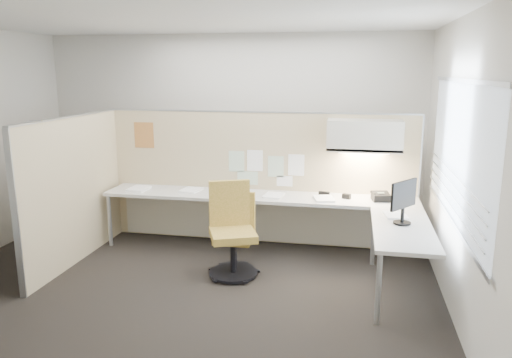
% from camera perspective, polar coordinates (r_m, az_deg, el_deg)
% --- Properties ---
extents(floor, '(5.50, 4.50, 0.01)m').
position_cam_1_polar(floor, '(5.61, -8.48, -11.97)').
color(floor, black).
rests_on(floor, ground).
extents(ceiling, '(5.50, 4.50, 0.01)m').
position_cam_1_polar(ceiling, '(5.14, -9.52, 17.90)').
color(ceiling, white).
rests_on(ceiling, wall_back).
extents(wall_back, '(5.50, 0.02, 2.80)m').
position_cam_1_polar(wall_back, '(7.32, -2.92, 5.35)').
color(wall_back, beige).
rests_on(wall_back, ground).
extents(wall_front, '(5.50, 0.02, 2.80)m').
position_cam_1_polar(wall_front, '(3.23, -22.76, -4.71)').
color(wall_front, beige).
rests_on(wall_front, ground).
extents(wall_right, '(0.02, 4.50, 2.80)m').
position_cam_1_polar(wall_right, '(4.98, 22.29, 1.08)').
color(wall_right, beige).
rests_on(wall_right, ground).
extents(window_pane, '(0.01, 2.80, 1.30)m').
position_cam_1_polar(window_pane, '(4.95, 22.15, 2.79)').
color(window_pane, '#A5B1C0').
rests_on(window_pane, wall_right).
extents(partition_back, '(4.10, 0.06, 1.75)m').
position_cam_1_polar(partition_back, '(6.67, 0.35, 0.08)').
color(partition_back, beige).
rests_on(partition_back, floor).
extents(partition_left, '(0.06, 2.20, 1.75)m').
position_cam_1_polar(partition_left, '(6.39, -19.98, -1.22)').
color(partition_left, beige).
rests_on(partition_left, floor).
extents(desk, '(4.00, 2.07, 0.73)m').
position_cam_1_polar(desk, '(6.22, 2.98, -3.43)').
color(desk, beige).
rests_on(desk, floor).
extents(overhead_bin, '(0.90, 0.36, 0.38)m').
position_cam_1_polar(overhead_bin, '(6.24, 12.30, 4.87)').
color(overhead_bin, beige).
rests_on(overhead_bin, partition_back).
extents(task_light_strip, '(0.60, 0.06, 0.02)m').
position_cam_1_polar(task_light_strip, '(6.27, 12.21, 2.96)').
color(task_light_strip, '#FFEABF').
rests_on(task_light_strip, overhead_bin).
extents(pinned_papers, '(1.01, 0.00, 0.47)m').
position_cam_1_polar(pinned_papers, '(6.59, 0.98, 1.34)').
color(pinned_papers, '#8CBF8C').
rests_on(pinned_papers, partition_back).
extents(poster, '(0.28, 0.00, 0.35)m').
position_cam_1_polar(poster, '(7.02, -12.68, 4.92)').
color(poster, orange).
rests_on(poster, partition_back).
extents(chair_left, '(0.47, 0.47, 0.90)m').
position_cam_1_polar(chair_left, '(5.80, -2.34, -6.50)').
color(chair_left, black).
rests_on(chair_left, floor).
extents(chair_right, '(0.64, 0.66, 1.05)m').
position_cam_1_polar(chair_right, '(5.69, -2.78, -6.14)').
color(chair_right, black).
rests_on(chair_right, floor).
extents(monitor, '(0.28, 0.37, 0.46)m').
position_cam_1_polar(monitor, '(5.34, 16.50, -2.24)').
color(monitor, black).
rests_on(monitor, desk).
extents(phone, '(0.24, 0.23, 0.12)m').
position_cam_1_polar(phone, '(6.27, 14.01, -1.97)').
color(phone, black).
rests_on(phone, desk).
extents(stapler, '(0.15, 0.07, 0.05)m').
position_cam_1_polar(stapler, '(6.40, 7.79, -1.67)').
color(stapler, black).
rests_on(stapler, desk).
extents(tape_dispenser, '(0.11, 0.09, 0.06)m').
position_cam_1_polar(tape_dispenser, '(6.29, 10.30, -1.96)').
color(tape_dispenser, black).
rests_on(tape_dispenser, desk).
extents(coat_hook, '(0.18, 0.46, 1.38)m').
position_cam_1_polar(coat_hook, '(5.82, -24.21, 2.58)').
color(coat_hook, silver).
rests_on(coat_hook, partition_left).
extents(paper_stack_0, '(0.25, 0.31, 0.03)m').
position_cam_1_polar(paper_stack_0, '(6.80, -13.25, -1.11)').
color(paper_stack_0, white).
rests_on(paper_stack_0, desk).
extents(paper_stack_1, '(0.27, 0.33, 0.02)m').
position_cam_1_polar(paper_stack_1, '(6.64, -7.43, -1.27)').
color(paper_stack_1, white).
rests_on(paper_stack_1, desk).
extents(paper_stack_2, '(0.26, 0.32, 0.04)m').
position_cam_1_polar(paper_stack_2, '(6.42, -2.37, -1.55)').
color(paper_stack_2, white).
rests_on(paper_stack_2, desk).
extents(paper_stack_3, '(0.26, 0.32, 0.02)m').
position_cam_1_polar(paper_stack_3, '(6.32, 2.03, -1.89)').
color(paper_stack_3, white).
rests_on(paper_stack_3, desk).
extents(paper_stack_4, '(0.29, 0.35, 0.03)m').
position_cam_1_polar(paper_stack_4, '(6.20, 7.77, -2.25)').
color(paper_stack_4, white).
rests_on(paper_stack_4, desk).
extents(paper_stack_5, '(0.27, 0.33, 0.02)m').
position_cam_1_polar(paper_stack_5, '(5.68, 15.65, -4.00)').
color(paper_stack_5, white).
rests_on(paper_stack_5, desk).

